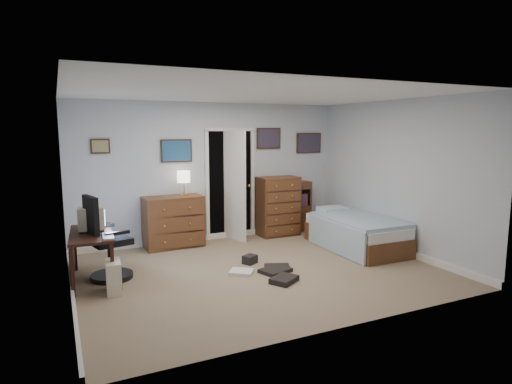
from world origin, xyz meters
The scene contains 15 objects.
floor centered at (0.00, 0.00, -0.01)m, with size 5.00×4.00×0.02m, color gray.
computer_desk centered at (-2.28, 0.57, 0.51)m, with size 0.61×1.18×0.66m.
crt_monitor centered at (-2.18, 0.72, 0.83)m, with size 0.36×0.34×0.32m.
keyboard centered at (-2.02, 0.22, 0.67)m, with size 0.13×0.35×0.02m, color beige.
pc_tower centered at (-2.00, 0.02, 0.20)m, with size 0.20×0.38×0.40m.
office_chair centered at (-2.03, 0.53, 0.45)m, with size 0.69×0.69×1.16m.
media_stack centered at (-2.32, 2.24, 0.39)m, with size 0.15×0.15×0.77m, color maroon.
low_dresser centered at (-0.79, 1.77, 0.44)m, with size 0.99×0.50×0.88m, color brown.
table_lamp centered at (-0.59, 1.77, 1.20)m, with size 0.23×0.23×0.43m.
doorway centered at (0.35, 2.27, 1.00)m, with size 0.96×1.12×2.05m.
tall_dresser centered at (1.24, 1.75, 0.56)m, with size 0.77×0.45×1.13m, color brown.
headboard_bookcase centered at (1.46, 1.86, 0.53)m, with size 1.12×0.33×1.00m.
bed centered at (1.99, 0.35, 0.29)m, with size 1.02×1.86×0.60m.
wall_posters centered at (0.57, 1.98, 1.75)m, with size 4.38×0.04×0.60m.
floor_clutter centered at (0.07, -0.16, 0.03)m, with size 1.00×1.26×0.13m.
Camera 1 is at (-2.56, -5.37, 2.02)m, focal length 30.00 mm.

